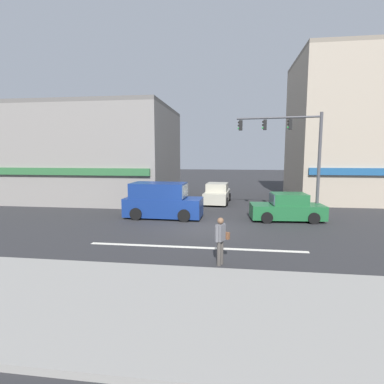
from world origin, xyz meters
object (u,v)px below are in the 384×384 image
(sedan_waiting_far, at_px, (217,194))
(traffic_light_mast, at_px, (296,146))
(van_parked_curbside, at_px, (162,201))
(pedestrian_foreground_with_bag, at_px, (221,238))
(sedan_crossing_rightbound, at_px, (287,208))
(utility_pole_near_left, at_px, (110,155))

(sedan_waiting_far, bearing_deg, traffic_light_mast, -45.30)
(van_parked_curbside, bearing_deg, sedan_waiting_far, 62.94)
(sedan_waiting_far, bearing_deg, pedestrian_foreground_with_bag, -86.59)
(van_parked_curbside, distance_m, pedestrian_foreground_with_bag, 8.27)
(sedan_waiting_far, distance_m, pedestrian_foreground_with_bag, 13.28)
(sedan_waiting_far, bearing_deg, van_parked_curbside, -117.06)
(sedan_crossing_rightbound, distance_m, pedestrian_foreground_with_bag, 8.35)
(traffic_light_mast, height_order, van_parked_curbside, traffic_light_mast)
(van_parked_curbside, bearing_deg, sedan_crossing_rightbound, 1.72)
(traffic_light_mast, relative_size, pedestrian_foreground_with_bag, 3.71)
(sedan_crossing_rightbound, bearing_deg, van_parked_curbside, -178.28)
(sedan_waiting_far, relative_size, pedestrian_foreground_with_bag, 2.52)
(utility_pole_near_left, relative_size, van_parked_curbside, 1.55)
(sedan_crossing_rightbound, bearing_deg, pedestrian_foreground_with_bag, -115.06)
(utility_pole_near_left, relative_size, sedan_crossing_rightbound, 1.72)
(sedan_crossing_rightbound, distance_m, sedan_waiting_far, 7.15)
(traffic_light_mast, relative_size, van_parked_curbside, 1.33)
(sedan_crossing_rightbound, xyz_separation_m, van_parked_curbside, (-7.34, -0.22, 0.29))
(sedan_crossing_rightbound, distance_m, van_parked_curbside, 7.35)
(utility_pole_near_left, distance_m, traffic_light_mast, 12.49)
(traffic_light_mast, xyz_separation_m, pedestrian_foreground_with_bag, (-4.05, -8.37, -3.35))
(sedan_crossing_rightbound, xyz_separation_m, pedestrian_foreground_with_bag, (-3.53, -7.56, 0.24))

